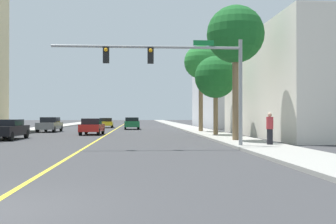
{
  "coord_description": "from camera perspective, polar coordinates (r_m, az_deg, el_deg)",
  "views": [
    {
      "loc": [
        2.88,
        -7.45,
        1.74
      ],
      "look_at": [
        5.23,
        24.4,
        2.0
      ],
      "focal_mm": 42.52,
      "sensor_mm": 36.0,
      "label": 1
    }
  ],
  "objects": [
    {
      "name": "car_yellow",
      "position": [
        56.1,
        -8.88,
        -1.51
      ],
      "size": [
        2.05,
        4.42,
        1.37
      ],
      "rotation": [
        0.0,
        0.0,
        0.03
      ],
      "color": "gold",
      "rests_on": "ground"
    },
    {
      "name": "pedestrian",
      "position": [
        22.38,
        14.39,
        -2.31
      ],
      "size": [
        0.38,
        0.38,
        1.74
      ],
      "rotation": [
        0.0,
        0.0,
        0.35
      ],
      "color": "black",
      "rests_on": "sidewalk_right"
    },
    {
      "name": "ground",
      "position": [
        49.57,
        -7.55,
        -2.48
      ],
      "size": [
        192.0,
        192.0,
        0.0
      ],
      "primitive_type": "plane",
      "color": "#38383A"
    },
    {
      "name": "traffic_signal_mast",
      "position": [
        21.09,
        1.82,
        6.51
      ],
      "size": [
        10.03,
        0.36,
        5.63
      ],
      "color": "gray",
      "rests_on": "sidewalk_right"
    },
    {
      "name": "car_red",
      "position": [
        36.12,
        -10.84,
        -2.03
      ],
      "size": [
        1.92,
        3.99,
        1.46
      ],
      "rotation": [
        0.0,
        0.0,
        -0.05
      ],
      "color": "red",
      "rests_on": "ground"
    },
    {
      "name": "palm_far",
      "position": [
        40.43,
        4.72,
        7.0
      ],
      "size": [
        3.37,
        3.37,
        8.65
      ],
      "color": "brown",
      "rests_on": "sidewalk_right"
    },
    {
      "name": "car_gray",
      "position": [
        43.28,
        -16.58,
        -1.71
      ],
      "size": [
        1.9,
        4.54,
        1.54
      ],
      "rotation": [
        0.0,
        0.0,
        3.13
      ],
      "color": "slate",
      "rests_on": "ground"
    },
    {
      "name": "sidewalk_left",
      "position": [
        50.99,
        -18.22,
        -2.32
      ],
      "size": [
        3.11,
        168.0,
        0.15
      ],
      "primitive_type": "cube",
      "color": "#B2ADA3",
      "rests_on": "ground"
    },
    {
      "name": "sidewalk_right",
      "position": [
        49.91,
        3.35,
        -2.38
      ],
      "size": [
        3.11,
        168.0,
        0.15
      ],
      "primitive_type": "cube",
      "color": "#9E9B93",
      "rests_on": "ground"
    },
    {
      "name": "car_black",
      "position": [
        30.82,
        -21.98,
        -2.28
      ],
      "size": [
        1.91,
        4.6,
        1.44
      ],
      "rotation": [
        0.0,
        0.0,
        3.12
      ],
      "color": "black",
      "rests_on": "ground"
    },
    {
      "name": "palm_mid",
      "position": [
        33.18,
        6.84,
        4.92
      ],
      "size": [
        3.48,
        3.48,
        6.49
      ],
      "color": "brown",
      "rests_on": "sidewalk_right"
    },
    {
      "name": "building_right_far",
      "position": [
        59.8,
        12.86,
        1.88
      ],
      "size": [
        16.77,
        21.27,
        8.36
      ],
      "primitive_type": "cube",
      "color": "silver",
      "rests_on": "ground"
    },
    {
      "name": "lane_marking_center",
      "position": [
        49.57,
        -7.55,
        -2.47
      ],
      "size": [
        0.16,
        144.0,
        0.01
      ],
      "primitive_type": "cube",
      "color": "yellow",
      "rests_on": "ground"
    },
    {
      "name": "car_green",
      "position": [
        49.27,
        -5.2,
        -1.6
      ],
      "size": [
        1.92,
        4.18,
        1.48
      ],
      "rotation": [
        0.0,
        0.0,
        0.03
      ],
      "color": "#196638",
      "rests_on": "ground"
    },
    {
      "name": "palm_near",
      "position": [
        26.5,
        9.64,
        10.79
      ],
      "size": [
        3.71,
        3.71,
        8.69
      ],
      "color": "brown",
      "rests_on": "sidewalk_right"
    }
  ]
}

